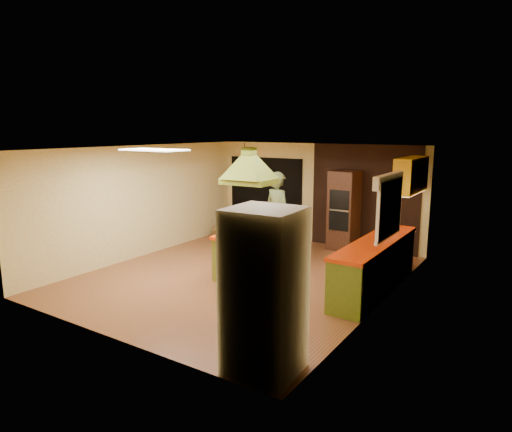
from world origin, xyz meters
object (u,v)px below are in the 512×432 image
Objects in this scene: kitchen_island at (249,251)px; man at (278,215)px; refrigerator at (264,292)px; wall_oven at (344,211)px; canister_large at (395,222)px; dining_table at (245,222)px.

man reaches higher than kitchen_island.
refrigerator is 5.94m from wall_oven.
kitchen_island is 8.13× the size of canister_large.
dining_table is 4.10m from canister_large.
dining_table is (-3.89, 5.26, -0.52)m from refrigerator.
kitchen_island is 0.94× the size of wall_oven.
refrigerator is at bearing -72.56° from wall_oven.
kitchen_island is 3.88m from refrigerator.
wall_oven is (0.90, 2.69, 0.50)m from kitchen_island.
wall_oven is (-1.38, 5.78, -0.05)m from refrigerator.
man reaches higher than wall_oven.
kitchen_island is 1.96× the size of dining_table.
refrigerator reaches higher than kitchen_island.
wall_oven reaches higher than dining_table.
refrigerator is at bearing -91.73° from canister_large.
canister_large is at bearing -151.04° from man.
refrigerator is 2.19× the size of dining_table.
man is 4.89m from refrigerator.
refrigerator reaches higher than dining_table.
kitchen_island is at bearing 124.15° from refrigerator.
canister_large is (4.03, -0.56, 0.55)m from dining_table.
refrigerator is 6.56m from dining_table.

